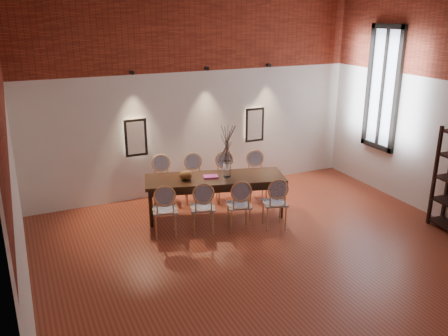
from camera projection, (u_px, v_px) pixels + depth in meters
name	position (u px, v px, depth m)	size (l,w,h in m)	color
floor	(283.00, 266.00, 7.14)	(7.00, 7.00, 0.02)	brown
wall_back	(195.00, 96.00, 9.57)	(7.00, 0.10, 4.00)	silver
wall_left	(7.00, 172.00, 5.12)	(0.10, 7.00, 4.00)	silver
brick_band_back	(195.00, 32.00, 9.11)	(7.00, 0.02, 1.50)	maroon
niche_left	(135.00, 137.00, 9.20)	(0.36, 0.06, 0.66)	#FFEAC6
niche_right	(254.00, 125.00, 10.21)	(0.36, 0.06, 0.66)	#FFEAC6
spot_fixture_left	(132.00, 73.00, 8.77)	(0.08, 0.08, 0.10)	black
spot_fixture_mid	(207.00, 69.00, 9.36)	(0.08, 0.08, 0.10)	black
spot_fixture_right	(269.00, 65.00, 9.90)	(0.08, 0.08, 0.10)	black
window_glass	(383.00, 88.00, 9.53)	(0.02, 0.78, 2.38)	silver
window_frame	(383.00, 88.00, 9.52)	(0.08, 0.90, 2.50)	black
window_mullion	(383.00, 88.00, 9.52)	(0.06, 0.06, 2.40)	black
dining_table	(215.00, 196.00, 8.77)	(2.53, 0.81, 0.75)	black
chair_near_a	(165.00, 209.00, 7.96)	(0.44, 0.44, 0.94)	tan
chair_near_b	(202.00, 207.00, 8.05)	(0.44, 0.44, 0.94)	tan
chair_near_c	(239.00, 205.00, 8.15)	(0.44, 0.44, 0.94)	tan
chair_near_d	(275.00, 203.00, 8.24)	(0.44, 0.44, 0.94)	tan
chair_far_a	(162.00, 182.00, 9.24)	(0.44, 0.44, 0.94)	tan
chair_far_b	(194.00, 180.00, 9.34)	(0.44, 0.44, 0.94)	tan
chair_far_c	(226.00, 178.00, 9.43)	(0.44, 0.44, 0.94)	tan
chair_far_d	(257.00, 176.00, 9.53)	(0.44, 0.44, 0.94)	tan
vase	(227.00, 169.00, 8.64)	(0.14, 0.14, 0.30)	silver
dried_branches	(227.00, 145.00, 8.50)	(0.50, 0.50, 0.70)	#46352E
bowl	(186.00, 175.00, 8.50)	(0.24, 0.24, 0.18)	brown
book	(211.00, 177.00, 8.64)	(0.26, 0.18, 0.03)	#9A2884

